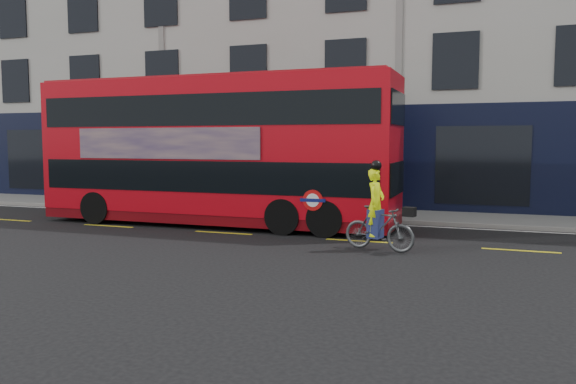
% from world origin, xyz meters
% --- Properties ---
extents(ground, '(120.00, 120.00, 0.00)m').
position_xyz_m(ground, '(0.00, 0.00, 0.00)').
color(ground, black).
rests_on(ground, ground).
extents(pavement, '(60.00, 3.00, 0.12)m').
position_xyz_m(pavement, '(0.00, 6.50, 0.06)').
color(pavement, slate).
rests_on(pavement, ground).
extents(kerb, '(60.00, 0.12, 0.13)m').
position_xyz_m(kerb, '(0.00, 5.00, 0.07)').
color(kerb, gray).
rests_on(kerb, ground).
extents(building_terrace, '(50.00, 10.07, 15.00)m').
position_xyz_m(building_terrace, '(0.00, 12.94, 7.49)').
color(building_terrace, '#ABA8A1').
rests_on(building_terrace, ground).
extents(road_edge_line, '(58.00, 0.10, 0.01)m').
position_xyz_m(road_edge_line, '(0.00, 4.70, 0.00)').
color(road_edge_line, silver).
rests_on(road_edge_line, ground).
extents(lane_dashes, '(58.00, 0.12, 0.01)m').
position_xyz_m(lane_dashes, '(0.00, 1.50, 0.00)').
color(lane_dashes, gold).
rests_on(lane_dashes, ground).
extents(bus, '(11.49, 2.70, 4.62)m').
position_xyz_m(bus, '(-4.91, 2.96, 2.37)').
color(bus, '#B70712').
rests_on(bus, ground).
extents(cyclist, '(1.88, 0.93, 2.20)m').
position_xyz_m(cyclist, '(0.71, 0.40, 0.73)').
color(cyclist, '#45484A').
rests_on(cyclist, ground).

